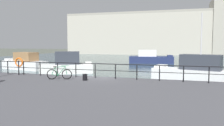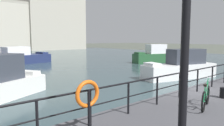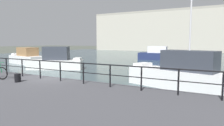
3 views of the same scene
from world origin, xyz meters
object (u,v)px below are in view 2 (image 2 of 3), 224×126
(moored_green_narrowboat, at_px, (159,56))
(life_ring_stand, at_px, (88,96))
(moored_red_daysailer, at_px, (20,57))
(mooring_bollard, at_px, (224,93))
(quay_lamp_post, at_px, (186,14))
(moored_harbor_tender, at_px, (181,67))
(parked_bicycle, at_px, (206,97))

(moored_green_narrowboat, bearing_deg, life_ring_stand, 50.81)
(moored_green_narrowboat, distance_m, moored_red_daysailer, 19.20)
(mooring_bollard, bearing_deg, moored_green_narrowboat, 43.18)
(life_ring_stand, xyz_separation_m, quay_lamp_post, (-0.47, -3.06, 1.85))
(mooring_bollard, height_order, quay_lamp_post, quay_lamp_post)
(quay_lamp_post, bearing_deg, mooring_bollard, 16.65)
(life_ring_stand, height_order, quay_lamp_post, quay_lamp_post)
(moored_green_narrowboat, bearing_deg, moored_red_daysailer, -17.87)
(mooring_bollard, bearing_deg, moored_harbor_tender, 41.39)
(moored_red_daysailer, bearing_deg, life_ring_stand, -112.21)
(mooring_bollard, bearing_deg, parked_bicycle, -176.35)
(moored_harbor_tender, relative_size, life_ring_stand, 4.95)
(mooring_bollard, bearing_deg, moored_red_daysailer, 88.27)
(moored_red_daysailer, distance_m, quay_lamp_post, 29.74)
(parked_bicycle, bearing_deg, moored_red_daysailer, 66.13)
(moored_harbor_tender, relative_size, mooring_bollard, 15.72)
(life_ring_stand, bearing_deg, moored_red_daysailer, 74.69)
(mooring_bollard, height_order, life_ring_stand, life_ring_stand)
(moored_red_daysailer, bearing_deg, moored_green_narrowboat, -43.30)
(quay_lamp_post, bearing_deg, parked_bicycle, 21.43)
(moored_harbor_tender, distance_m, parked_bicycle, 11.23)
(moored_harbor_tender, distance_m, moored_green_narrowboat, 12.64)
(parked_bicycle, relative_size, life_ring_stand, 1.22)
(moored_red_daysailer, height_order, mooring_bollard, moored_red_daysailer)
(moored_red_daysailer, distance_m, life_ring_stand, 26.54)
(moored_red_daysailer, relative_size, life_ring_stand, 5.58)
(quay_lamp_post, bearing_deg, life_ring_stand, 81.27)
(moored_green_narrowboat, bearing_deg, mooring_bollard, 61.70)
(moored_red_daysailer, relative_size, parked_bicycle, 4.59)
(parked_bicycle, bearing_deg, mooring_bollard, -14.46)
(moored_harbor_tender, xyz_separation_m, quay_lamp_post, (-13.92, -8.38, 2.75))
(mooring_bollard, bearing_deg, quay_lamp_post, -163.35)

